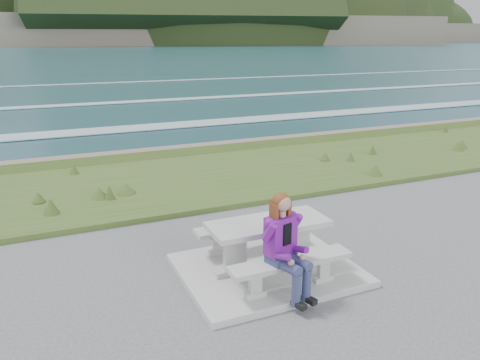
% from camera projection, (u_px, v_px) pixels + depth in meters
% --- Properties ---
extents(concrete_slab, '(2.60, 2.10, 0.10)m').
position_uv_depth(concrete_slab, '(267.00, 270.00, 7.17)').
color(concrete_slab, '#AEAEA9').
rests_on(concrete_slab, ground).
extents(picnic_table, '(1.80, 0.75, 0.75)m').
position_uv_depth(picnic_table, '(268.00, 232.00, 6.98)').
color(picnic_table, '#AEAEA9').
rests_on(picnic_table, concrete_slab).
extents(bench_landward, '(1.80, 0.35, 0.45)m').
position_uv_depth(bench_landward, '(291.00, 266.00, 6.44)').
color(bench_landward, '#AEAEA9').
rests_on(bench_landward, concrete_slab).
extents(bench_seaward, '(1.80, 0.35, 0.45)m').
position_uv_depth(bench_seaward, '(248.00, 229.00, 7.66)').
color(bench_seaward, '#AEAEA9').
rests_on(bench_seaward, concrete_slab).
extents(grass_verge, '(160.00, 4.50, 0.22)m').
position_uv_depth(grass_verge, '(176.00, 183.00, 11.56)').
color(grass_verge, '#31511E').
rests_on(grass_verge, ground).
extents(shore_drop, '(160.00, 0.80, 2.20)m').
position_uv_depth(shore_drop, '(149.00, 157.00, 14.10)').
color(shore_drop, '#706854').
rests_on(shore_drop, ground).
extents(ocean, '(1600.00, 1600.00, 0.09)m').
position_uv_depth(ocean, '(88.00, 123.00, 29.66)').
color(ocean, '#1D4753').
rests_on(ocean, ground).
extents(headland_range, '(729.83, 363.95, 180.07)m').
position_uv_depth(headland_range, '(256.00, 29.00, 426.27)').
color(headland_range, '#706854').
rests_on(headland_range, ground).
extents(seated_woman, '(0.57, 0.79, 1.43)m').
position_uv_depth(seated_woman, '(288.00, 260.00, 6.22)').
color(seated_woman, navy).
rests_on(seated_woman, concrete_slab).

